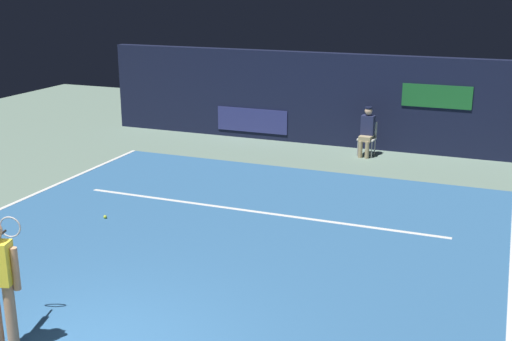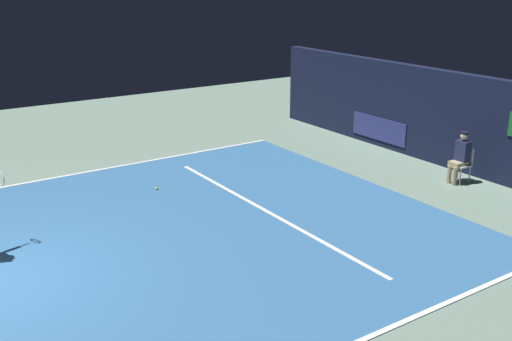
# 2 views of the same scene
# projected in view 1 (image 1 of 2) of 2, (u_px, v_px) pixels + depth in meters

# --- Properties ---
(ground_plane) EXTENTS (28.67, 28.67, 0.00)m
(ground_plane) POSITION_uv_depth(u_px,v_px,m) (217.00, 244.00, 11.54)
(ground_plane) COLOR slate
(court_surface) EXTENTS (9.93, 10.25, 0.01)m
(court_surface) POSITION_uv_depth(u_px,v_px,m) (217.00, 244.00, 11.54)
(court_surface) COLOR #336699
(court_surface) RESTS_ON ground
(line_sideline_left) EXTENTS (0.10, 10.25, 0.01)m
(line_sideline_left) POSITION_uv_depth(u_px,v_px,m) (512.00, 290.00, 9.80)
(line_sideline_left) COLOR white
(line_sideline_left) RESTS_ON court_surface
(line_sideline_right) EXTENTS (0.10, 10.25, 0.01)m
(line_sideline_right) POSITION_uv_depth(u_px,v_px,m) (0.00, 209.00, 13.28)
(line_sideline_right) COLOR white
(line_sideline_right) RESTS_ON court_surface
(line_service) EXTENTS (7.74, 0.10, 0.01)m
(line_service) POSITION_uv_depth(u_px,v_px,m) (255.00, 212.00, 13.14)
(line_service) COLOR white
(line_service) RESTS_ON court_surface
(back_wall) EXTENTS (13.96, 0.33, 2.60)m
(back_wall) POSITION_uv_depth(u_px,v_px,m) (335.00, 100.00, 18.20)
(back_wall) COLOR #141933
(back_wall) RESTS_ON ground
(tennis_player) EXTENTS (0.81, 0.92, 1.73)m
(tennis_player) POSITION_uv_depth(u_px,v_px,m) (0.00, 277.00, 8.02)
(tennis_player) COLOR tan
(tennis_player) RESTS_ON ground
(line_judge_on_chair) EXTENTS (0.46, 0.54, 1.32)m
(line_judge_on_chair) POSITION_uv_depth(u_px,v_px,m) (367.00, 131.00, 17.18)
(line_judge_on_chair) COLOR white
(line_judge_on_chair) RESTS_ON ground
(tennis_ball) EXTENTS (0.07, 0.07, 0.07)m
(tennis_ball) POSITION_uv_depth(u_px,v_px,m) (105.00, 217.00, 12.76)
(tennis_ball) COLOR #CCE033
(tennis_ball) RESTS_ON court_surface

